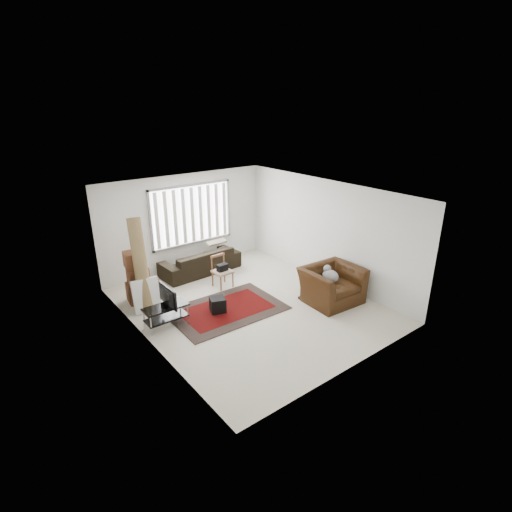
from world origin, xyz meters
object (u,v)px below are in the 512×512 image
at_px(moving_boxes, 137,279).
at_px(side_chair, 222,270).
at_px(tv_stand, 166,312).
at_px(sofa, 200,258).
at_px(armchair, 332,282).

relative_size(moving_boxes, side_chair, 1.51).
relative_size(tv_stand, moving_boxes, 0.75).
bearing_deg(sofa, tv_stand, 42.78).
relative_size(sofa, armchair, 1.63).
bearing_deg(moving_boxes, side_chair, -14.86).
distance_m(moving_boxes, sofa, 2.16).
bearing_deg(moving_boxes, tv_stand, -89.58).
relative_size(moving_boxes, sofa, 0.56).
distance_m(tv_stand, sofa, 2.92).
bearing_deg(sofa, side_chair, 86.34).
bearing_deg(tv_stand, side_chair, 24.35).
distance_m(moving_boxes, side_chair, 2.12).
bearing_deg(tv_stand, moving_boxes, 90.42).
bearing_deg(sofa, moving_boxes, 14.00).
xyz_separation_m(moving_boxes, side_chair, (2.04, -0.54, -0.12)).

